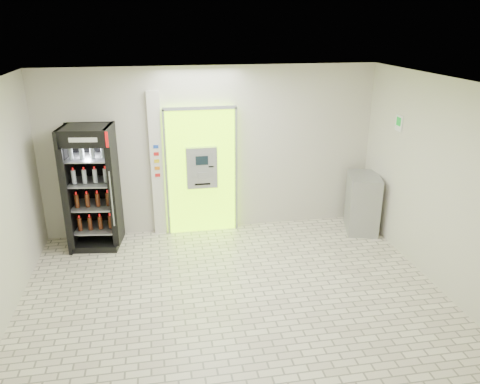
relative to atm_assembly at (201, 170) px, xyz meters
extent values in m
plane|color=beige|center=(0.20, -2.41, -1.17)|extent=(6.00, 6.00, 0.00)
plane|color=beige|center=(0.20, 0.09, 0.33)|extent=(6.00, 0.00, 6.00)
plane|color=beige|center=(0.20, -4.91, 0.33)|extent=(6.00, 0.00, 6.00)
plane|color=beige|center=(3.20, -2.41, 0.33)|extent=(0.00, 5.00, 5.00)
plane|color=white|center=(0.20, -2.41, 1.83)|extent=(6.00, 6.00, 0.00)
cube|color=#98F805|center=(0.00, 0.02, -0.02)|extent=(1.20, 0.12, 2.30)
cube|color=gray|center=(0.00, -0.05, 1.13)|extent=(1.28, 0.04, 0.06)
cube|color=gray|center=(-0.63, -0.05, -0.02)|extent=(0.04, 0.04, 2.30)
cube|color=gray|center=(0.63, -0.05, -0.02)|extent=(0.04, 0.04, 2.30)
cube|color=black|center=(0.10, -0.04, -0.67)|extent=(0.62, 0.01, 0.67)
cube|color=black|center=(-0.34, -0.04, 0.81)|extent=(0.22, 0.01, 0.18)
cube|color=#989A9F|center=(0.00, -0.09, 0.08)|extent=(0.55, 0.12, 0.75)
cube|color=black|center=(0.00, -0.16, 0.23)|extent=(0.22, 0.01, 0.16)
cube|color=gray|center=(0.00, -0.16, -0.05)|extent=(0.16, 0.01, 0.12)
cube|color=black|center=(0.16, -0.16, 0.11)|extent=(0.09, 0.01, 0.02)
cube|color=black|center=(0.00, -0.16, -0.21)|extent=(0.28, 0.01, 0.03)
cube|color=silver|center=(-0.78, 0.04, 0.13)|extent=(0.22, 0.10, 2.60)
cube|color=#193FB2|center=(-0.78, -0.02, 0.48)|extent=(0.09, 0.01, 0.06)
cube|color=red|center=(-0.78, -0.02, 0.35)|extent=(0.09, 0.01, 0.06)
cube|color=yellow|center=(-0.78, -0.02, 0.22)|extent=(0.09, 0.01, 0.06)
cube|color=orange|center=(-0.78, -0.02, 0.09)|extent=(0.09, 0.01, 0.06)
cube|color=red|center=(-0.78, -0.02, -0.04)|extent=(0.09, 0.01, 0.06)
cube|color=black|center=(-1.88, -0.28, -0.12)|extent=(0.88, 0.82, 2.11)
cube|color=black|center=(-1.88, 0.05, -0.12)|extent=(0.79, 0.16, 2.11)
cube|color=red|center=(-1.88, -0.64, 0.80)|extent=(0.77, 0.11, 0.25)
cube|color=white|center=(-1.88, -0.64, 0.80)|extent=(0.44, 0.06, 0.07)
cube|color=black|center=(-1.88, -0.28, -1.12)|extent=(0.88, 0.82, 0.11)
cylinder|color=gray|center=(-1.54, -0.66, -0.20)|extent=(0.03, 0.03, 0.95)
cube|color=gray|center=(-1.88, -0.28, -0.85)|extent=(0.74, 0.70, 0.02)
cube|color=gray|center=(-1.88, -0.28, -0.43)|extent=(0.74, 0.70, 0.02)
cube|color=gray|center=(-1.88, -0.28, -0.01)|extent=(0.74, 0.70, 0.02)
cube|color=gray|center=(-1.88, -0.28, 0.41)|extent=(0.74, 0.70, 0.02)
cube|color=#989A9F|center=(2.92, -0.51, -0.64)|extent=(0.73, 0.92, 1.07)
cube|color=gray|center=(2.65, -0.51, -0.58)|extent=(0.22, 0.76, 0.01)
cube|color=white|center=(3.19, -1.01, 0.95)|extent=(0.02, 0.22, 0.26)
cube|color=#0D9025|center=(3.18, -1.01, 0.98)|extent=(0.00, 0.14, 0.14)
camera|label=1|loc=(-0.74, -8.03, 2.55)|focal=35.00mm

